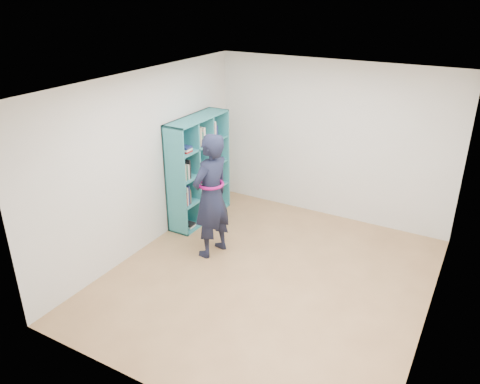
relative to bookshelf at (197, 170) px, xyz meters
The scene contains 9 objects.
floor 2.28m from the bookshelf, 29.85° to the right, with size 4.50×4.50×0.00m, color #956B43.
ceiling 2.73m from the bookshelf, 29.85° to the right, with size 4.50×4.50×0.00m, color white.
wall_left 1.15m from the bookshelf, 99.29° to the right, with size 0.02×4.50×2.60m, color silver.
wall_right 3.99m from the bookshelf, 15.33° to the right, with size 0.02×4.50×2.60m, color silver.
wall_back 2.23m from the bookshelf, 33.30° to the left, with size 4.00×0.02×2.60m, color silver.
wall_front 3.80m from the bookshelf, 61.01° to the right, with size 4.00×0.02×2.60m, color silver.
bookshelf is the anchor object (origin of this frame).
person 1.18m from the bookshelf, 46.32° to the right, with size 0.55×0.73×1.82m.
smartphone 1.03m from the bookshelf, 47.22° to the right, with size 0.01×0.10×0.13m.
Camera 1 is at (2.27, -4.81, 3.63)m, focal length 35.00 mm.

